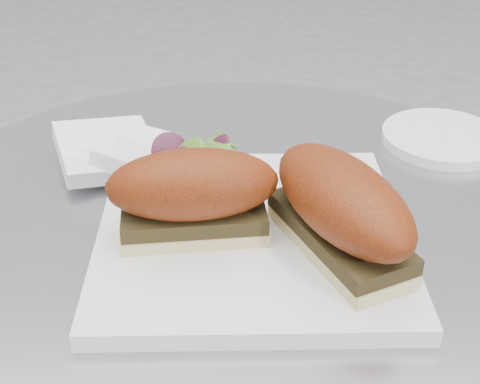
# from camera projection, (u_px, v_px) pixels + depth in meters

# --- Properties ---
(plate) EXTENTS (0.28, 0.28, 0.02)m
(plate) POSITION_uv_depth(u_px,v_px,m) (251.00, 234.00, 0.59)
(plate) COLOR white
(plate) RESTS_ON table
(sandwich_left) EXTENTS (0.15, 0.08, 0.08)m
(sandwich_left) POSITION_uv_depth(u_px,v_px,m) (193.00, 194.00, 0.56)
(sandwich_left) COLOR beige
(sandwich_left) RESTS_ON plate
(sandwich_right) EXTENTS (0.14, 0.18, 0.08)m
(sandwich_right) POSITION_uv_depth(u_px,v_px,m) (342.00, 208.00, 0.54)
(sandwich_right) COLOR beige
(sandwich_right) RESTS_ON plate
(salad) EXTENTS (0.10, 0.10, 0.05)m
(salad) POSITION_uv_depth(u_px,v_px,m) (200.00, 163.00, 0.63)
(salad) COLOR #537F29
(salad) RESTS_ON plate
(napkin) EXTENTS (0.14, 0.14, 0.02)m
(napkin) POSITION_uv_depth(u_px,v_px,m) (125.00, 164.00, 0.70)
(napkin) COLOR white
(napkin) RESTS_ON table
(saucer) EXTENTS (0.14, 0.14, 0.01)m
(saucer) POSITION_uv_depth(u_px,v_px,m) (442.00, 138.00, 0.76)
(saucer) COLOR white
(saucer) RESTS_ON table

